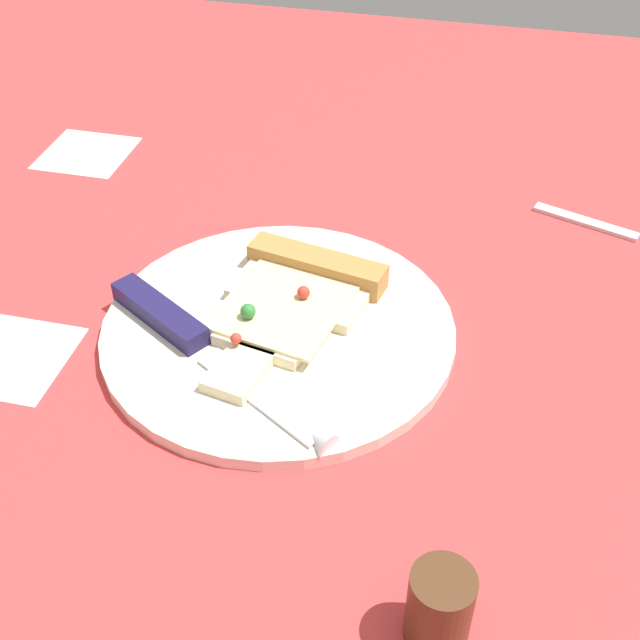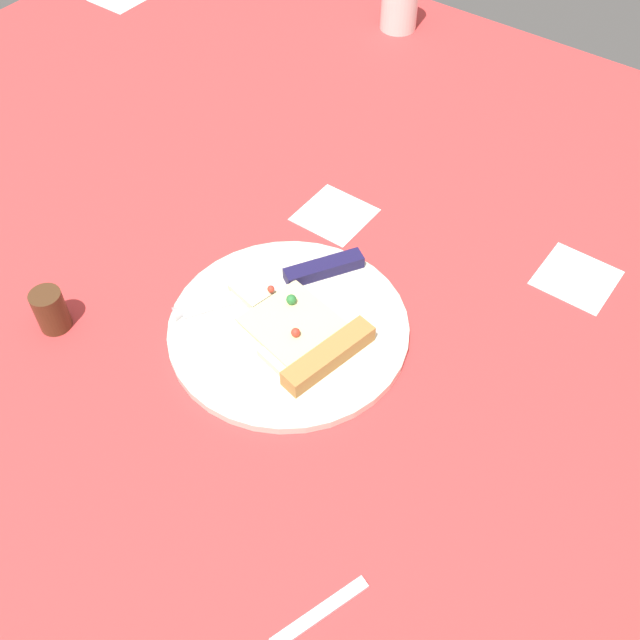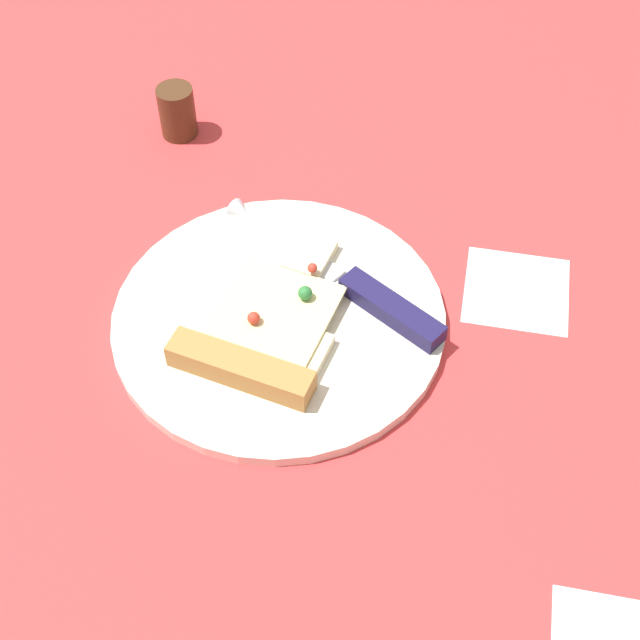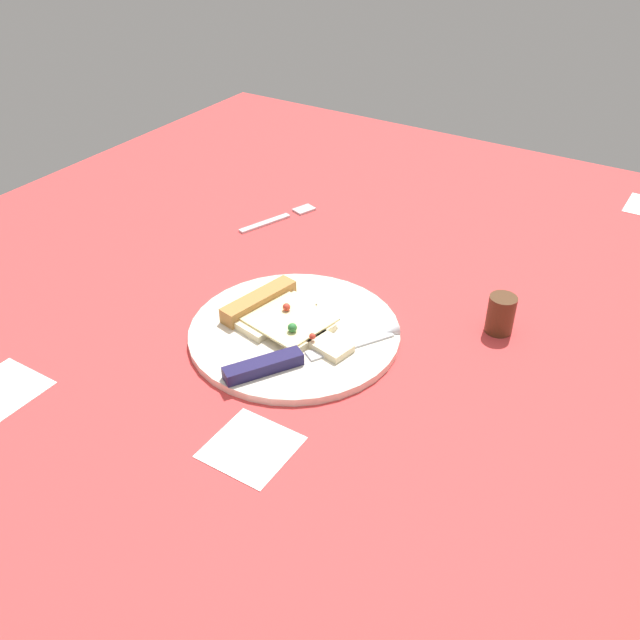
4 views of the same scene
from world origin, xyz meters
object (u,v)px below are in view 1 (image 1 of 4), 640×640
(plate, at_px, (279,330))
(fork, at_px, (623,231))
(pizza_slice, at_px, (293,298))
(pepper_shaker, at_px, (439,607))
(knife, at_px, (196,342))

(plate, relative_size, fork, 1.87)
(plate, distance_m, pizza_slice, 0.03)
(plate, bearing_deg, pepper_shaker, -55.63)
(pizza_slice, height_order, fork, pizza_slice)
(pepper_shaker, bearing_deg, knife, 138.38)
(plate, height_order, pizza_slice, pizza_slice)
(plate, height_order, knife, knife)
(pizza_slice, height_order, pepper_shaker, pepper_shaker)
(pepper_shaker, bearing_deg, pizza_slice, 120.73)
(knife, height_order, pepper_shaker, pepper_shaker)
(plate, xyz_separation_m, knife, (-0.05, -0.04, 0.01))
(fork, bearing_deg, pepper_shaker, 4.24)
(plate, relative_size, pepper_shaker, 5.23)
(pizza_slice, bearing_deg, plate, 90.28)
(pizza_slice, distance_m, fork, 0.33)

